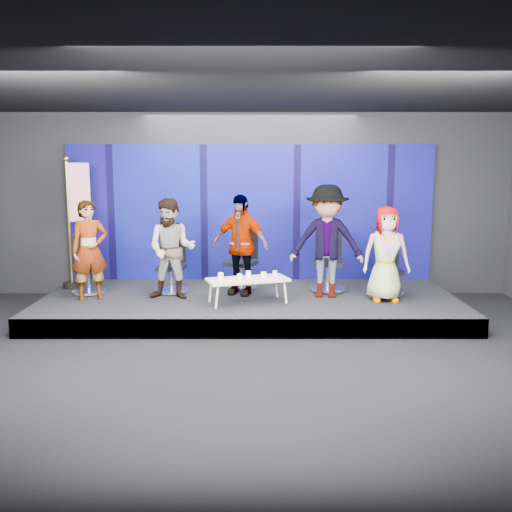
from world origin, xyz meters
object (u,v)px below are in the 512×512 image
object	(u,v)px
chair_a	(88,274)
panelist_a	(90,250)
panelist_b	(172,249)
chair_c	(242,269)
chair_e	(389,276)
mug_d	(264,275)
chair_d	(328,269)
chair_b	(172,273)
coffee_table	(248,280)
mug_b	(240,277)
panelist_d	(327,241)
flag_stand	(76,219)
mug_a	(221,276)
panelist_c	(240,245)
panelist_e	(386,254)
mug_c	(248,274)
mug_e	(275,274)

from	to	relation	value
chair_a	panelist_a	distance (m)	0.70
panelist_b	chair_c	xyz separation A→B (m)	(1.15, 0.85, -0.49)
chair_e	mug_d	size ratio (longest dim) A/B	9.20
panelist_a	chair_d	distance (m)	4.11
panelist_a	chair_b	world-z (taller)	panelist_a
coffee_table	mug_b	distance (m)	0.18
panelist_d	mug_d	xyz separation A→B (m)	(-1.07, -0.42, -0.50)
panelist_b	chair_d	world-z (taller)	panelist_b
panelist_b	flag_stand	bearing A→B (deg)	160.40
coffee_table	mug_a	size ratio (longest dim) A/B	13.73
panelist_c	panelist_e	size ratio (longest dim) A/B	1.11
panelist_a	mug_a	size ratio (longest dim) A/B	16.11
chair_e	flag_stand	size ratio (longest dim) A/B	0.40
panelist_a	mug_b	xyz separation A→B (m)	(2.48, -0.34, -0.38)
chair_e	coffee_table	bearing A→B (deg)	-165.73
panelist_e	mug_a	world-z (taller)	panelist_e
chair_a	chair_b	size ratio (longest dim) A/B	0.98
mug_b	mug_c	world-z (taller)	mug_c
chair_b	panelist_e	size ratio (longest dim) A/B	0.66
panelist_a	mug_d	distance (m)	2.90
panelist_b	chair_c	distance (m)	1.51
chair_e	mug_d	xyz separation A→B (m)	(-2.17, -0.58, 0.14)
mug_a	mug_b	world-z (taller)	mug_a
panelist_c	panelist_e	distance (m)	2.45
chair_a	panelist_c	distance (m)	2.72
chair_c	chair_e	distance (m)	2.60
panelist_a	chair_c	size ratio (longest dim) A/B	1.55
chair_b	coffee_table	bearing A→B (deg)	-24.32
panelist_b	chair_e	distance (m)	3.74
panelist_d	coffee_table	bearing A→B (deg)	-152.76
mug_e	coffee_table	bearing A→B (deg)	-157.21
chair_b	mug_a	world-z (taller)	chair_b
mug_c	chair_a	bearing A→B (deg)	168.49
mug_d	panelist_a	bearing A→B (deg)	175.55
chair_b	coffee_table	xyz separation A→B (m)	(1.34, -0.78, 0.03)
mug_a	mug_d	xyz separation A→B (m)	(0.69, 0.06, 0.00)
chair_a	chair_d	world-z (taller)	chair_d
mug_a	flag_stand	size ratio (longest dim) A/B	0.04
coffee_table	mug_d	size ratio (longest dim) A/B	13.41
mug_d	chair_a	bearing A→B (deg)	167.32
chair_a	panelist_b	distance (m)	1.67
panelist_c	coffee_table	distance (m)	0.82
chair_b	flag_stand	xyz separation A→B (m)	(-1.76, 0.39, 0.92)
chair_a	flag_stand	world-z (taller)	flag_stand
coffee_table	panelist_b	bearing A→B (deg)	167.12
chair_c	chair_b	bearing A→B (deg)	-139.99
panelist_e	flag_stand	xyz separation A→B (m)	(-5.36, 1.04, 0.48)
panelist_a	panelist_e	xyz separation A→B (m)	(4.87, -0.11, -0.04)
mug_a	mug_e	bearing A→B (deg)	14.36
coffee_table	mug_c	bearing A→B (deg)	86.28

